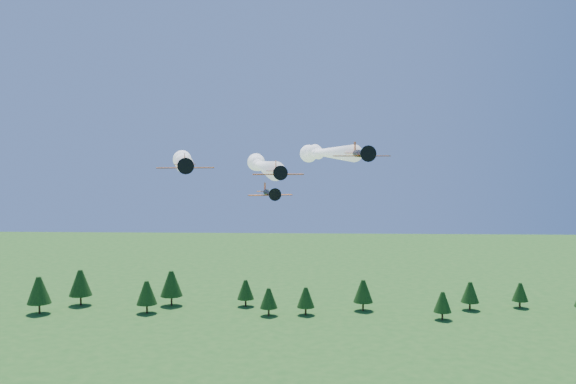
{
  "coord_description": "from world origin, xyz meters",
  "views": [
    {
      "loc": [
        5.34,
        -88.59,
        50.77
      ],
      "look_at": [
        1.77,
        0.0,
        44.95
      ],
      "focal_mm": 40.0,
      "sensor_mm": 36.0,
      "label": 1
    }
  ],
  "objects_px": {
    "plane_slot": "(270,193)",
    "plane_lead": "(261,166)",
    "plane_right": "(324,153)",
    "plane_left": "(183,162)"
  },
  "relations": [
    {
      "from": "plane_lead",
      "to": "plane_slot",
      "type": "height_order",
      "value": "plane_lead"
    },
    {
      "from": "plane_right",
      "to": "plane_lead",
      "type": "bearing_deg",
      "value": -167.97
    },
    {
      "from": "plane_left",
      "to": "plane_slot",
      "type": "bearing_deg",
      "value": -56.74
    },
    {
      "from": "plane_lead",
      "to": "plane_right",
      "type": "xyz_separation_m",
      "value": [
        11.23,
        4.41,
        2.28
      ]
    },
    {
      "from": "plane_slot",
      "to": "plane_left",
      "type": "bearing_deg",
      "value": 118.7
    },
    {
      "from": "plane_left",
      "to": "plane_right",
      "type": "distance_m",
      "value": 25.66
    },
    {
      "from": "plane_slot",
      "to": "plane_lead",
      "type": "bearing_deg",
      "value": 82.21
    },
    {
      "from": "plane_right",
      "to": "plane_slot",
      "type": "bearing_deg",
      "value": -121.78
    },
    {
      "from": "plane_lead",
      "to": "plane_slot",
      "type": "relative_size",
      "value": 7.9
    },
    {
      "from": "plane_left",
      "to": "plane_slot",
      "type": "height_order",
      "value": "plane_left"
    }
  ]
}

